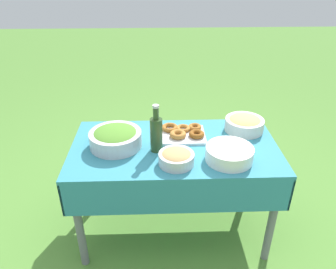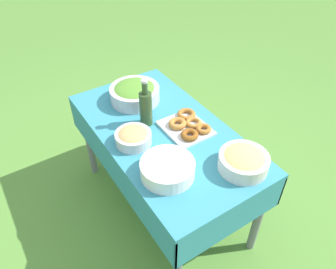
{
  "view_description": "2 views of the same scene",
  "coord_description": "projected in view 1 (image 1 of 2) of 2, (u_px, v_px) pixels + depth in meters",
  "views": [
    {
      "loc": [
        0.1,
        1.76,
        1.79
      ],
      "look_at": [
        0.04,
        -0.04,
        0.76
      ],
      "focal_mm": 35.0,
      "sensor_mm": 36.0,
      "label": 1
    },
    {
      "loc": [
        -1.27,
        0.79,
        1.95
      ],
      "look_at": [
        -0.07,
        0.01,
        0.73
      ],
      "focal_mm": 35.0,
      "sensor_mm": 36.0,
      "label": 2
    }
  ],
  "objects": [
    {
      "name": "picnic_table",
      "position": [
        174.0,
        160.0,
        2.12
      ],
      "size": [
        1.3,
        0.7,
        0.71
      ],
      "color": "teal",
      "rests_on": "ground_plane"
    },
    {
      "name": "ground_plane",
      "position": [
        174.0,
        227.0,
        2.41
      ],
      "size": [
        14.0,
        14.0,
        0.0
      ],
      "primitive_type": "plane",
      "color": "#568C38"
    },
    {
      "name": "bread_bowl",
      "position": [
        177.0,
        157.0,
        1.87
      ],
      "size": [
        0.21,
        0.21,
        0.09
      ],
      "color": "silver",
      "rests_on": "picnic_table"
    },
    {
      "name": "olive_oil_bottle",
      "position": [
        156.0,
        133.0,
        1.96
      ],
      "size": [
        0.07,
        0.07,
        0.3
      ],
      "color": "#2D4723",
      "rests_on": "picnic_table"
    },
    {
      "name": "pasta_bowl",
      "position": [
        244.0,
        123.0,
        2.21
      ],
      "size": [
        0.26,
        0.26,
        0.1
      ],
      "color": "silver",
      "rests_on": "picnic_table"
    },
    {
      "name": "salad_bowl",
      "position": [
        115.0,
        137.0,
        2.03
      ],
      "size": [
        0.33,
        0.33,
        0.12
      ],
      "color": "silver",
      "rests_on": "picnic_table"
    },
    {
      "name": "donut_platter",
      "position": [
        183.0,
        132.0,
        2.17
      ],
      "size": [
        0.31,
        0.26,
        0.05
      ],
      "color": "silver",
      "rests_on": "picnic_table"
    },
    {
      "name": "plate_stack",
      "position": [
        229.0,
        154.0,
        1.9
      ],
      "size": [
        0.28,
        0.28,
        0.08
      ],
      "color": "white",
      "rests_on": "picnic_table"
    }
  ]
}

